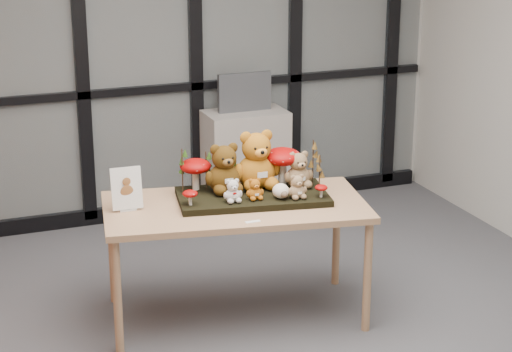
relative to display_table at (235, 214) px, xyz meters
name	(u,v)px	position (x,y,z in m)	size (l,w,h in m)	color
room_shell	(255,69)	(-0.08, -0.55, 1.00)	(5.00, 5.00, 5.00)	beige
glass_partition	(139,43)	(-0.08, 1.92, 0.74)	(4.90, 0.06, 2.78)	#2D383F
display_table	(235,214)	(0.00, 0.00, 0.00)	(1.70, 1.06, 0.74)	tan
diorama_tray	(253,197)	(0.13, 0.04, 0.09)	(0.91, 0.46, 0.04)	black
bear_pooh_yellow	(256,156)	(0.20, 0.15, 0.31)	(0.31, 0.28, 0.40)	#B26816
bear_brown_medium	(224,165)	(-0.02, 0.15, 0.27)	(0.26, 0.23, 0.34)	#4C300C
bear_tan_back	(298,167)	(0.44, 0.06, 0.23)	(0.19, 0.17, 0.25)	#916F49
bear_small_yellow	(255,188)	(0.10, -0.06, 0.18)	(0.11, 0.10, 0.15)	#AE5910
bear_white_bow	(232,189)	(-0.04, -0.06, 0.18)	(0.12, 0.11, 0.16)	silver
bear_beige_small	(297,185)	(0.35, -0.13, 0.19)	(0.12, 0.11, 0.16)	#9C7953
plush_cream_hedgehog	(281,190)	(0.26, -0.10, 0.16)	(0.08, 0.07, 0.10)	white
mushroom_back_left	(196,173)	(-0.17, 0.24, 0.21)	(0.19, 0.19, 0.22)	#900504
mushroom_back_right	(282,165)	(0.37, 0.14, 0.24)	(0.23, 0.23, 0.26)	#900504
mushroom_front_left	(190,197)	(-0.29, -0.02, 0.16)	(0.09, 0.09, 0.10)	#900504
mushroom_front_right	(321,190)	(0.49, -0.17, 0.15)	(0.08, 0.08, 0.09)	#900504
sprig_green_far_left	(182,170)	(-0.26, 0.23, 0.24)	(0.05, 0.05, 0.28)	#153A0D
sprig_green_mid_left	(206,170)	(-0.10, 0.25, 0.22)	(0.05, 0.05, 0.23)	#153A0D
sprig_dry_far_right	(313,162)	(0.54, 0.06, 0.25)	(0.05, 0.05, 0.29)	brown
sprig_dry_mid_right	(320,173)	(0.53, -0.06, 0.22)	(0.05, 0.05, 0.23)	brown
sprig_green_centre	(232,173)	(0.06, 0.23, 0.19)	(0.05, 0.05, 0.17)	#153A0D
sign_holder	(127,191)	(-0.63, 0.13, 0.19)	(0.18, 0.06, 0.26)	silver
label_card	(253,222)	(-0.01, -0.32, 0.07)	(0.09, 0.03, 0.00)	white
cabinet	(246,164)	(0.70, 1.69, -0.25)	(0.65, 0.38, 0.86)	#A79E95
monitor	(245,92)	(0.70, 1.71, 0.34)	(0.43, 0.05, 0.31)	#4A4D52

